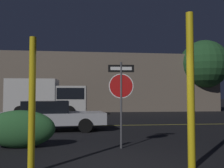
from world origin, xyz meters
TOP-DOWN VIEW (x-y plane):
  - ground_plane at (0.00, 0.00)m, footprint 260.00×260.00m
  - road_center_stripe at (0.00, 7.72)m, footprint 36.53×0.12m
  - stop_sign at (0.39, 1.92)m, footprint 0.78×0.09m
  - yellow_pole_left at (-1.75, -0.21)m, footprint 0.14×0.14m
  - yellow_pole_right at (1.57, -0.27)m, footprint 0.16×0.16m
  - hedge_bush_1 at (-2.59, 2.32)m, footprint 2.07×0.78m
  - passing_car_2 at (-2.26, 5.98)m, footprint 5.09×2.33m
  - delivery_truck at (-3.46, 14.49)m, footprint 6.07×2.59m
  - tree_0 at (11.82, 19.25)m, footprint 5.01×5.01m
  - building_backdrop at (0.88, 20.60)m, footprint 24.90×3.48m

SIDE VIEW (x-z plane):
  - ground_plane at x=0.00m, z-range 0.00..0.00m
  - road_center_stripe at x=0.00m, z-range 0.00..0.01m
  - hedge_bush_1 at x=-2.59m, z-range 0.00..1.12m
  - passing_car_2 at x=-2.26m, z-range 0.01..1.33m
  - yellow_pole_left at x=-1.75m, z-range 0.00..2.74m
  - delivery_truck at x=-3.46m, z-range 0.11..2.97m
  - yellow_pole_right at x=1.57m, z-range 0.00..3.36m
  - stop_sign at x=0.39m, z-range 0.49..3.05m
  - building_backdrop at x=0.88m, z-range 0.00..5.88m
  - tree_0 at x=11.82m, z-range 1.19..8.59m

